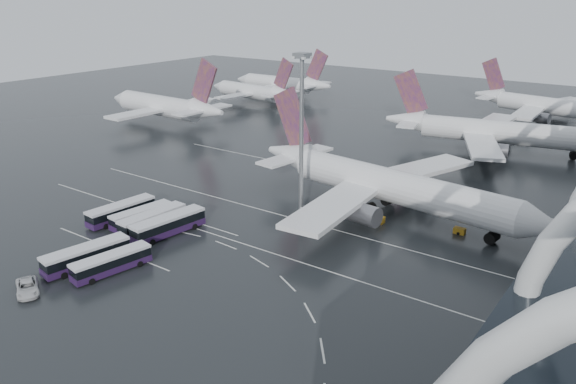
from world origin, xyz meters
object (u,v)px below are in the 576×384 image
Objects in this scene: airliner_gate_c at (547,106)px; bus_row_near_a at (121,211)px; jet_remote_west at (166,107)px; van_curve_a at (27,287)px; floodlight_mast at (302,121)px; gse_cart_belly_c at (378,219)px; gse_cart_belly_e at (445,205)px; airliner_gate_b at (492,132)px; bus_row_near_b at (141,216)px; gse_cart_belly_a at (459,231)px; bus_row_near_d at (168,225)px; gse_cart_belly_b at (493,214)px; jet_remote_far at (283,84)px; jet_remote_mid at (254,92)px; airliner_main at (385,185)px; bus_row_far_c at (111,262)px; bus_row_far_b at (86,255)px; bus_row_near_c at (153,220)px.

airliner_gate_c is 142.43m from bus_row_near_a.
jet_remote_west is 104.97m from van_curve_a.
airliner_gate_c is 119.77m from floodlight_mast.
floodlight_mast is at bearing -140.52° from gse_cart_belly_c.
airliner_gate_b is at bearing 96.69° from gse_cart_belly_e.
bus_row_near_a reaches higher than bus_row_near_b.
gse_cart_belly_c reaches higher than gse_cart_belly_a.
bus_row_near_a is 6.54× the size of gse_cart_belly_e.
bus_row_near_d is (63.52, -58.90, -3.78)m from jet_remote_west.
airliner_gate_c is 22.09× the size of gse_cart_belly_b.
airliner_gate_b is at bearing -15.82° from bus_row_near_b.
airliner_gate_c is 96.16m from jet_remote_far.
bus_row_near_b reaches higher than gse_cart_belly_e.
gse_cart_belly_a is 0.96× the size of gse_cart_belly_e.
airliner_gate_b is 4.12× the size of bus_row_near_d.
jet_remote_mid reaches higher than bus_row_near_b.
gse_cart_belly_c is (-5.22, -108.71, -4.06)m from airliner_gate_c.
bus_row_near_b is 0.86× the size of bus_row_near_d.
airliner_gate_c is 1.25× the size of jet_remote_mid.
airliner_gate_c is at bearing -6.47° from bus_row_near_d.
bus_row_far_c is (-22.05, -46.38, -3.70)m from airliner_main.
van_curve_a is 3.01× the size of gse_cart_belly_e.
jet_remote_mid is at bearing 38.64° from bus_row_near_d.
jet_remote_west is at bearing 169.19° from gse_cart_belly_e.
airliner_main is 4.70× the size of bus_row_near_a.
airliner_gate_c is (3.43, 47.73, -0.43)m from airliner_gate_b.
jet_remote_far is 130.82m from bus_row_near_a.
airliner_main reaches higher than gse_cart_belly_b.
jet_remote_mid is at bearing 35.54° from bus_row_near_b.
jet_remote_mid is 0.94× the size of jet_remote_far.
gse_cart_belly_b is 9.04m from gse_cart_belly_e.
airliner_main is 51.49m from bus_row_far_c.
jet_remote_mid reaches higher than bus_row_near_d.
jet_remote_far is at bearing 34.10° from bus_row_far_b.
jet_remote_west is at bearing 52.28° from bus_row_far_c.
bus_row_near_b is (-36.54, -86.58, -3.48)m from airliner_gate_b.
gse_cart_belly_e is at bearing 62.69° from gse_cart_belly_c.
jet_remote_mid is 2.96× the size of bus_row_near_d.
jet_remote_mid is 6.77× the size of van_curve_a.
jet_remote_far is at bearing 143.24° from gse_cart_belly_b.
gse_cart_belly_e is at bearing -33.58° from bus_row_near_d.
bus_row_near_c is 62.61m from gse_cart_belly_b.
bus_row_far_c is 5.58× the size of gse_cart_belly_c.
bus_row_near_a is 0.44× the size of floodlight_mast.
jet_remote_west reaches higher than bus_row_near_d.
bus_row_near_d is (4.03, -0.02, 0.11)m from bus_row_near_c.
airliner_gate_c is at bearing -171.78° from jet_remote_far.
jet_remote_west is at bearing 49.63° from bus_row_far_b.
airliner_main is at bearing -153.40° from gse_cart_belly_b.
gse_cart_belly_e is (97.09, -79.85, -4.50)m from jet_remote_far.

